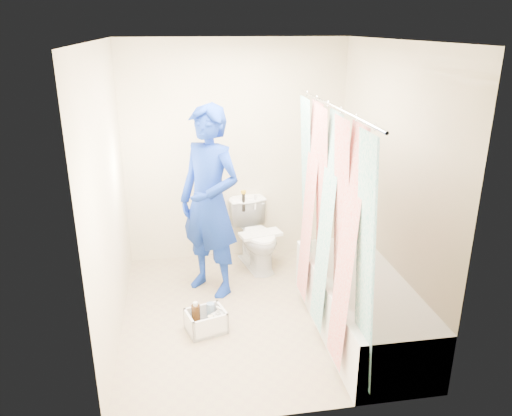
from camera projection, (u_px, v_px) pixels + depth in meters
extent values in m
plane|color=gray|center=(255.00, 313.00, 4.62)|extent=(2.60, 2.60, 0.00)
cube|color=white|center=(254.00, 40.00, 3.79)|extent=(2.40, 2.60, 0.02)
cube|color=beige|center=(235.00, 153.00, 5.41)|extent=(2.40, 0.02, 2.40)
cube|color=beige|center=(289.00, 257.00, 3.00)|extent=(2.40, 0.02, 2.40)
cube|color=beige|center=(108.00, 198.00, 4.02)|extent=(0.02, 2.60, 2.40)
cube|color=beige|center=(389.00, 183.00, 4.39)|extent=(0.02, 2.60, 2.40)
cube|color=white|center=(360.00, 306.00, 4.27)|extent=(0.70, 1.75, 0.50)
cube|color=white|center=(362.00, 284.00, 4.19)|extent=(0.58, 1.63, 0.06)
cylinder|color=silver|center=(334.00, 107.00, 3.63)|extent=(0.02, 1.90, 0.02)
cube|color=silver|center=(328.00, 225.00, 3.95)|extent=(0.06, 1.75, 1.80)
imported|color=white|center=(257.00, 235.00, 5.41)|extent=(0.54, 0.78, 0.72)
cube|color=white|center=(261.00, 234.00, 5.29)|extent=(0.47, 0.28, 0.03)
cylinder|color=black|center=(244.00, 202.00, 5.44)|extent=(0.03, 0.03, 0.21)
cylinder|color=gold|center=(243.00, 192.00, 5.40)|extent=(0.06, 0.06, 0.03)
cylinder|color=white|center=(255.00, 202.00, 5.49)|extent=(0.03, 0.03, 0.17)
imported|color=#0E0F8C|center=(210.00, 203.00, 4.73)|extent=(0.79, 0.79, 1.85)
cube|color=white|center=(206.00, 329.00, 4.35)|extent=(0.38, 0.34, 0.03)
cube|color=white|center=(189.00, 325.00, 4.26)|extent=(0.09, 0.25, 0.19)
cube|color=white|center=(222.00, 317.00, 4.38)|extent=(0.09, 0.25, 0.19)
cube|color=white|center=(211.00, 328.00, 4.22)|extent=(0.32, 0.11, 0.19)
cube|color=white|center=(201.00, 314.00, 4.42)|extent=(0.32, 0.11, 0.19)
cylinder|color=#3A200B|center=(196.00, 316.00, 4.31)|extent=(0.08, 0.08, 0.22)
cylinder|color=silver|center=(211.00, 313.00, 4.38)|extent=(0.07, 0.07, 0.19)
cylinder|color=beige|center=(211.00, 323.00, 4.28)|extent=(0.05, 0.05, 0.14)
cylinder|color=#3A200B|center=(201.00, 330.00, 4.25)|extent=(0.06, 0.06, 0.06)
cylinder|color=gold|center=(200.00, 326.00, 4.23)|extent=(0.07, 0.07, 0.01)
imported|color=white|center=(218.00, 317.00, 4.31)|extent=(0.13, 0.13, 0.21)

